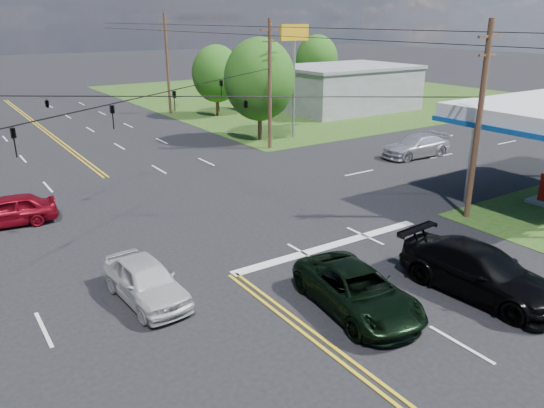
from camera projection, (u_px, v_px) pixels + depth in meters
ground at (155, 215)px, 27.01m from camera, size 280.00×280.00×0.00m
grass_ne at (312, 94)px, 70.45m from camera, size 46.00×48.00×0.03m
stop_bar at (331, 246)px, 23.35m from camera, size 10.00×0.50×0.02m
retail_ne at (344, 89)px, 57.68m from camera, size 14.00×10.00×4.40m
pole_se at (479, 120)px, 25.12m from camera, size 1.60×0.28×9.50m
pole_ne at (270, 83)px, 39.25m from camera, size 1.60×0.28×9.50m
pole_right_far at (167, 63)px, 54.08m from camera, size 1.60×0.28×10.00m
span_wire_signals at (146, 96)px, 25.02m from camera, size 26.00×18.00×1.13m
power_lines at (158, 40)px, 22.59m from camera, size 26.04×100.00×0.64m
tree_right_a at (260, 80)px, 42.14m from camera, size 5.70×5.70×8.18m
tree_right_b at (217, 74)px, 53.09m from camera, size 4.94×4.94×7.09m
tree_far_r at (317, 60)px, 66.85m from camera, size 5.32×5.32×7.63m
pickup_dkgreen at (357, 290)px, 18.00m from camera, size 3.18×5.67×1.50m
suv_black at (480, 271)px, 19.08m from camera, size 2.96×6.24×1.76m
pickup_white at (146, 280)px, 18.65m from camera, size 2.07×4.57×1.52m
sedan_red at (8, 211)px, 25.46m from camera, size 4.61×2.35×1.50m
sedan_far at (416, 146)px, 38.18m from camera, size 5.56×2.58×1.57m
polesign_ne at (294, 49)px, 42.14m from camera, size 2.49×0.45×9.05m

